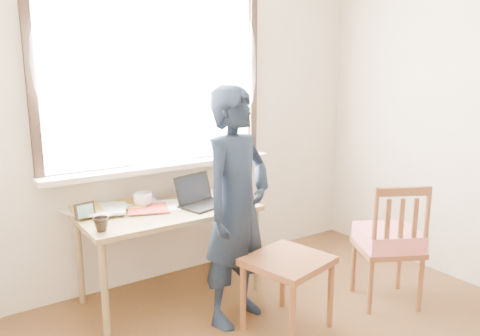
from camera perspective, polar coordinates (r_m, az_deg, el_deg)
room_shell at (r=2.26m, az=13.54°, el=10.90°), size 3.52×4.02×2.61m
desk at (r=3.44m, az=-8.61°, el=-6.12°), size 1.26×0.63×0.67m
laptop at (r=3.47m, az=-4.93°, el=-3.70°), size 0.38×0.34×0.23m
mug_white at (r=3.49m, az=-11.77°, el=-3.82°), size 0.19×0.19×0.11m
mug_dark at (r=3.05m, az=-16.58°, el=-6.60°), size 0.13×0.13×0.09m
mouse at (r=3.53m, az=-1.60°, el=-4.05°), size 0.08×0.06×0.03m
desk_clutter at (r=3.44m, az=-14.18°, el=-4.73°), size 0.78×0.48×0.05m
book_a at (r=3.44m, az=-17.15°, el=-5.07°), size 0.33×0.36×0.03m
book_b at (r=3.79m, az=-5.31°, el=-3.06°), size 0.29×0.29×0.02m
picture_frame at (r=3.30m, az=-18.38°, el=-5.12°), size 0.14×0.04×0.11m
work_chair at (r=3.07m, az=5.83°, el=-12.15°), size 0.57×0.55×0.49m
side_chair at (r=3.52m, az=17.70°, el=-8.36°), size 0.56×0.55×0.90m
person at (r=3.05m, az=-0.41°, el=-4.80°), size 0.66×0.53×1.57m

